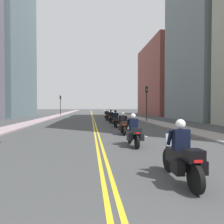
# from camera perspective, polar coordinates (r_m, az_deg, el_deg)

# --- Properties ---
(ground_plane) EXTENTS (264.00, 264.00, 0.00)m
(ground_plane) POSITION_cam_1_polar(r_m,az_deg,el_deg) (48.23, -5.50, -0.87)
(ground_plane) COLOR #414344
(sidewalk_left) EXTENTS (2.11, 144.00, 0.12)m
(sidewalk_left) POSITION_cam_1_polar(r_m,az_deg,el_deg) (48.73, -14.30, -0.82)
(sidewalk_left) COLOR #A59096
(sidewalk_left) RESTS_ON ground
(sidewalk_right) EXTENTS (2.11, 144.00, 0.12)m
(sidewalk_right) POSITION_cam_1_polar(r_m,az_deg,el_deg) (48.87, 3.28, -0.77)
(sidewalk_right) COLOR gray
(sidewalk_right) RESTS_ON ground
(centreline_yellow_inner) EXTENTS (0.12, 132.00, 0.01)m
(centreline_yellow_inner) POSITION_cam_1_polar(r_m,az_deg,el_deg) (48.23, -5.64, -0.87)
(centreline_yellow_inner) COLOR yellow
(centreline_yellow_inner) RESTS_ON ground
(centreline_yellow_outer) EXTENTS (0.12, 132.00, 0.01)m
(centreline_yellow_outer) POSITION_cam_1_polar(r_m,az_deg,el_deg) (48.23, -5.36, -0.87)
(centreline_yellow_outer) COLOR yellow
(centreline_yellow_outer) RESTS_ON ground
(lane_dashes_white) EXTENTS (0.14, 56.40, 0.01)m
(lane_dashes_white) POSITION_cam_1_polar(r_m,az_deg,el_deg) (29.48, 1.09, -2.33)
(lane_dashes_white) COLOR silver
(lane_dashes_white) RESTS_ON ground
(building_right_1) EXTENTS (7.61, 13.00, 31.46)m
(building_right_1) POSITION_cam_1_polar(r_m,az_deg,el_deg) (37.06, 24.24, 23.16)
(building_right_1) COLOR gray
(building_right_1) RESTS_ON ground
(building_left_2) EXTENTS (9.30, 16.06, 26.92)m
(building_left_2) POSITION_cam_1_polar(r_m,az_deg,el_deg) (47.24, -28.22, 15.38)
(building_left_2) COLOR slate
(building_left_2) RESTS_ON ground
(building_right_2) EXTENTS (9.23, 18.65, 16.88)m
(building_right_2) POSITION_cam_1_polar(r_m,az_deg,el_deg) (51.85, 14.53, 8.59)
(building_right_2) COLOR brown
(building_right_2) RESTS_ON ground
(motorcycle_0) EXTENTS (0.76, 2.32, 1.63)m
(motorcycle_0) POSITION_cam_1_polar(r_m,az_deg,el_deg) (5.70, 18.78, -11.60)
(motorcycle_0) COLOR black
(motorcycle_0) RESTS_ON ground
(motorcycle_1) EXTENTS (0.78, 2.10, 1.62)m
(motorcycle_1) POSITION_cam_1_polar(r_m,az_deg,el_deg) (10.24, 6.01, -5.73)
(motorcycle_1) COLOR black
(motorcycle_1) RESTS_ON ground
(motorcycle_2) EXTENTS (0.78, 2.08, 1.58)m
(motorcycle_2) POSITION_cam_1_polar(r_m,az_deg,el_deg) (14.62, 3.13, -3.70)
(motorcycle_2) COLOR black
(motorcycle_2) RESTS_ON ground
(motorcycle_3) EXTENTS (0.77, 2.26, 1.66)m
(motorcycle_3) POSITION_cam_1_polar(r_m,az_deg,el_deg) (19.55, 0.96, -2.35)
(motorcycle_3) COLOR black
(motorcycle_3) RESTS_ON ground
(motorcycle_4) EXTENTS (0.78, 2.13, 1.61)m
(motorcycle_4) POSITION_cam_1_polar(r_m,az_deg,el_deg) (24.06, -0.31, -1.64)
(motorcycle_4) COLOR black
(motorcycle_4) RESTS_ON ground
(motorcycle_5) EXTENTS (0.76, 2.13, 1.62)m
(motorcycle_5) POSITION_cam_1_polar(r_m,az_deg,el_deg) (29.16, -1.44, -1.10)
(motorcycle_5) COLOR black
(motorcycle_5) RESTS_ON ground
(traffic_light_near) EXTENTS (0.28, 0.38, 4.57)m
(traffic_light_near) POSITION_cam_1_polar(r_m,az_deg,el_deg) (27.08, 9.52, 4.00)
(traffic_light_near) COLOR black
(traffic_light_near) RESTS_ON ground
(traffic_light_far) EXTENTS (0.28, 0.38, 4.36)m
(traffic_light_far) POSITION_cam_1_polar(r_m,az_deg,el_deg) (45.54, -14.07, 2.79)
(traffic_light_far) COLOR black
(traffic_light_far) RESTS_ON ground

